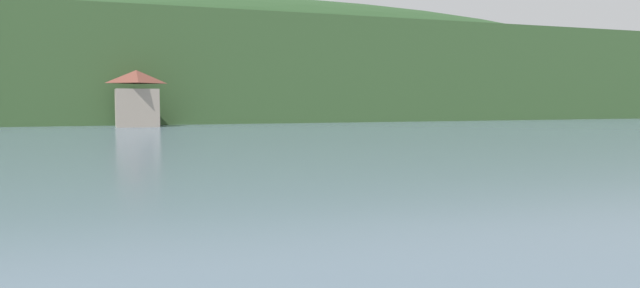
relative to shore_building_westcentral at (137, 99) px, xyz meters
name	(u,v)px	position (x,y,z in m)	size (l,w,h in m)	color
wooded_hillside	(216,82)	(19.87, 38.16, 4.09)	(352.00, 57.78, 44.06)	#38562D
shore_building_westcentral	(137,99)	(0.00, 0.00, 0.00)	(6.69, 6.16, 8.83)	gray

